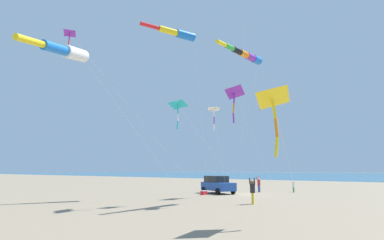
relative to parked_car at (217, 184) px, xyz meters
name	(u,v)px	position (x,y,z in m)	size (l,w,h in m)	color
ground_plane	(242,194)	(-0.83, 2.50, -0.95)	(600.00, 600.00, 0.00)	gray
parked_car	(217,184)	(0.00, 0.00, 0.00)	(3.38, 4.68, 1.85)	#1E479E
cooler_box	(204,193)	(2.35, -0.03, -0.74)	(0.62, 0.42, 0.42)	red
person_adult_flyer	(253,190)	(6.88, 8.12, 0.08)	(0.67, 0.59, 1.90)	gold
person_child_green_jacket	(293,186)	(-6.86, 5.56, -0.27)	(0.45, 0.43, 1.26)	#3D7F51
person_child_grey_jacket	(259,184)	(-4.66, 2.43, -0.01)	(0.57, 0.62, 1.72)	#335199
kite_windsock_orange_high_right	(176,33)	(6.79, 0.16, 14.81)	(9.58, 2.60, 16.17)	blue
kite_delta_long_streamer_left	(213,109)	(9.50, 6.55, 5.92)	(10.22, 5.96, 7.11)	white
kite_windsock_striped_overhead	(65,51)	(18.29, 1.03, 9.21)	(18.32, 4.77, 11.00)	white
kite_delta_blue_topmost	(178,105)	(10.54, 3.93, 6.42)	(13.22, 2.65, 7.76)	#1EB7C6
kite_delta_yellow_midlevel	(271,99)	(14.18, 13.40, 4.84)	(10.67, 3.62, 6.35)	yellow
kite_delta_teal_far_right	(234,93)	(2.03, 3.60, 9.09)	(9.89, 1.62, 10.73)	purple
kite_delta_black_fish_shape	(70,34)	(13.98, -7.01, 14.31)	(14.43, 5.65, 15.62)	purple
kite_windsock_long_streamer_right	(246,55)	(6.11, 7.44, 10.92)	(12.64, 7.83, 12.35)	blue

